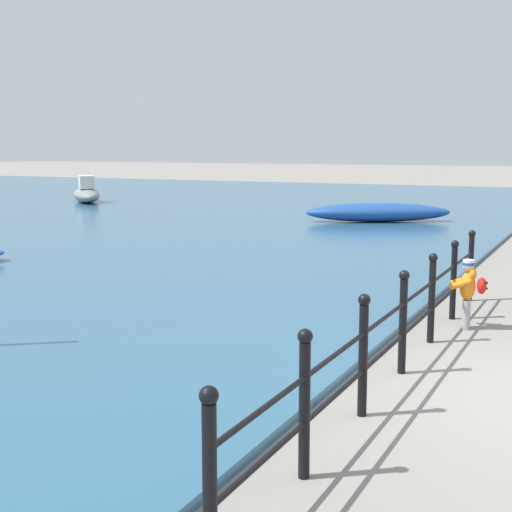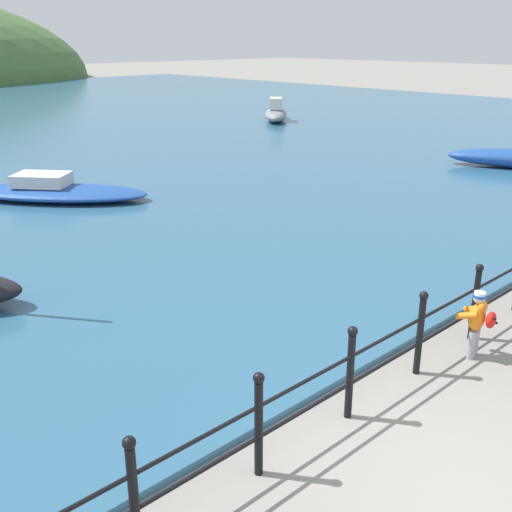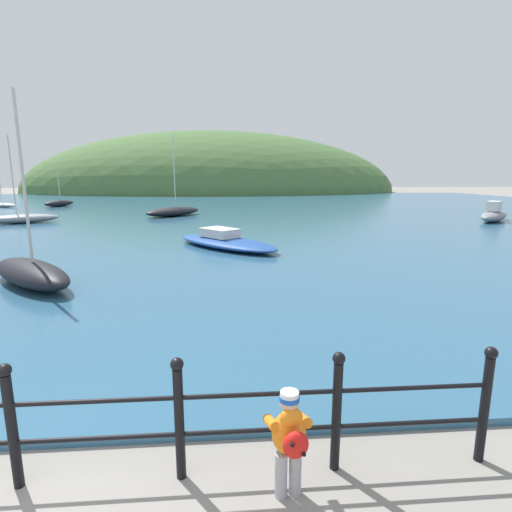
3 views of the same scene
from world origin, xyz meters
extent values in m
cylinder|color=black|center=(-4.23, 1.50, 0.55)|extent=(0.09, 0.09, 1.10)
sphere|color=black|center=(-4.23, 1.50, 1.15)|extent=(0.12, 0.12, 0.12)
cylinder|color=black|center=(-2.76, 1.50, 0.55)|extent=(0.09, 0.09, 1.10)
sphere|color=black|center=(-2.76, 1.50, 1.15)|extent=(0.12, 0.12, 0.12)
cylinder|color=black|center=(-1.29, 1.50, 0.55)|extent=(0.09, 0.09, 1.10)
sphere|color=black|center=(-1.29, 1.50, 1.15)|extent=(0.12, 0.12, 0.12)
cylinder|color=black|center=(0.18, 1.50, 0.55)|extent=(0.09, 0.09, 1.10)
sphere|color=black|center=(0.18, 1.50, 1.15)|extent=(0.12, 0.12, 0.12)
cylinder|color=black|center=(1.65, 1.50, 0.55)|extent=(0.09, 0.09, 1.10)
sphere|color=black|center=(1.65, 1.50, 1.15)|extent=(0.12, 0.12, 0.12)
cylinder|color=black|center=(3.12, 1.50, 0.55)|extent=(0.09, 0.09, 1.10)
sphere|color=black|center=(3.12, 1.50, 1.15)|extent=(0.12, 0.12, 0.12)
cylinder|color=black|center=(4.59, 1.50, 0.55)|extent=(0.09, 0.09, 1.10)
sphere|color=black|center=(4.59, 1.50, 1.15)|extent=(0.12, 0.12, 0.12)
cylinder|color=black|center=(0.18, 1.50, 0.82)|extent=(8.82, 0.04, 0.04)
cylinder|color=black|center=(0.18, 1.50, 0.45)|extent=(8.82, 0.04, 0.04)
cylinder|color=#99999E|center=(2.56, 1.20, 0.21)|extent=(0.11, 0.11, 0.42)
cylinder|color=#99999E|center=(2.69, 1.22, 0.21)|extent=(0.11, 0.11, 0.42)
ellipsoid|color=orange|center=(2.62, 1.21, 0.62)|extent=(0.33, 0.26, 0.40)
ellipsoid|color=orange|center=(2.63, 1.15, 0.80)|extent=(0.21, 0.14, 0.18)
cylinder|color=orange|center=(2.48, 1.28, 0.67)|extent=(0.13, 0.32, 0.19)
cylinder|color=orange|center=(2.76, 1.32, 0.67)|extent=(0.13, 0.32, 0.19)
sphere|color=tan|center=(2.62, 1.21, 0.92)|extent=(0.17, 0.17, 0.17)
cylinder|color=#194CB2|center=(2.62, 1.21, 0.94)|extent=(0.17, 0.17, 0.04)
cylinder|color=silver|center=(2.62, 1.21, 0.98)|extent=(0.16, 0.16, 0.04)
ellipsoid|color=red|center=(2.65, 1.02, 0.64)|extent=(0.23, 0.16, 0.24)
sphere|color=black|center=(2.60, 0.94, 0.70)|extent=(0.04, 0.04, 0.04)
sphere|color=black|center=(2.70, 0.96, 0.59)|extent=(0.04, 0.04, 0.04)
ellipsoid|color=#1E4793|center=(15.73, 6.44, 0.41)|extent=(3.39, 4.88, 0.63)
ellipsoid|color=gray|center=(18.36, 21.11, 0.42)|extent=(3.72, 3.66, 0.65)
cube|color=silver|center=(18.14, 20.90, 1.04)|extent=(1.26, 1.25, 0.58)
camera|label=1|loc=(-7.67, -0.51, 2.57)|focal=50.00mm
camera|label=2|loc=(-4.78, -2.22, 4.29)|focal=42.00mm
camera|label=3|loc=(2.10, -1.83, 2.79)|focal=28.00mm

